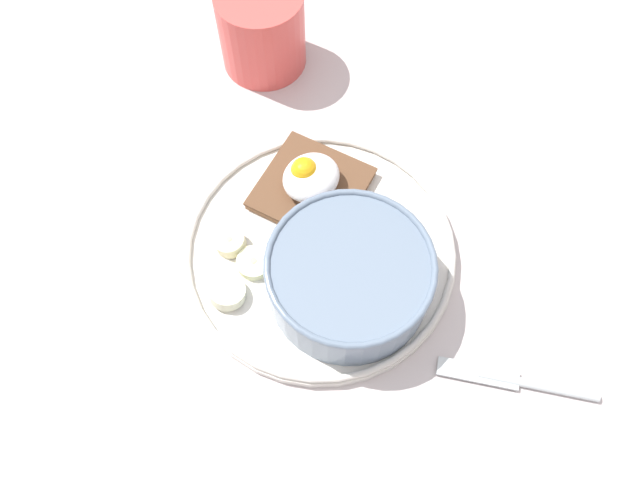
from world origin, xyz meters
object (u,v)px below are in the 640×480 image
Objects in this scene: banana_slice_left at (227,293)px; knife at (517,381)px; banana_slice_back at (254,263)px; banana_slice_front at (230,242)px; toast_slice at (311,188)px; poached_egg at (310,176)px; coffee_mug at (262,29)px; oatmeal_bowl at (349,276)px.

knife is (-13.98, 22.26, -1.29)cm from banana_slice_left.
banana_slice_back is at bearing -65.90° from knife.
banana_slice_front is at bearing -67.67° from knife.
poached_egg is (0.06, -0.10, 2.07)cm from toast_slice.
poached_egg is 0.61× the size of coffee_mug.
knife is at bearing 92.80° from poached_egg.
poached_egg is 1.47× the size of banana_slice_front.
poached_egg reaches higher than banana_slice_front.
banana_slice_front is 3.04cm from banana_slice_back.
banana_slice_front is 0.85× the size of banana_slice_left.
banana_slice_back is 25.34cm from knife.
oatmeal_bowl is at bearing -71.19° from knife.
coffee_mug is 43.29cm from knife.
poached_egg reaches higher than knife.
toast_slice is 3.24× the size of banana_slice_front.
toast_slice is at bearing -87.31° from knife.
banana_slice_back is (9.13, 2.52, -0.13)cm from toast_slice.
oatmeal_bowl is 9.21cm from banana_slice_back.
oatmeal_bowl is at bearing 67.81° from poached_egg.
banana_slice_back is at bearing 97.42° from banana_slice_front.
coffee_mug reaches higher than oatmeal_bowl.
banana_slice_front is at bearing -62.67° from oatmeal_bowl.
knife is at bearing 81.34° from coffee_mug.
banana_slice_left is (8.63, -6.55, -2.07)cm from oatmeal_bowl.
knife is (6.49, 42.59, -4.26)cm from coffee_mug.
banana_slice_left is at bearing -37.21° from oatmeal_bowl.
poached_egg is at bearing 65.31° from coffee_mug.
banana_slice_back is at bearing -166.92° from banana_slice_left.
banana_slice_front is 0.89× the size of banana_slice_back.
banana_slice_back is 25.94cm from coffee_mug.
poached_egg is at bearing -87.20° from knife.
banana_slice_front is at bearing -2.32° from poached_egg.
coffee_mug reaches higher than knife.
banana_slice_left reaches higher than knife.
oatmeal_bowl reaches higher than toast_slice.
poached_egg is 25.97cm from knife.
oatmeal_bowl reaches higher than knife.
oatmeal_bowl is 10.83cm from poached_egg.
poached_egg is at bearing -164.74° from banana_slice_left.
coffee_mug is at bearing -114.69° from poached_egg.
coffee_mug is at bearing -130.82° from banana_slice_back.
banana_slice_left is at bearing 49.85° from banana_slice_front.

